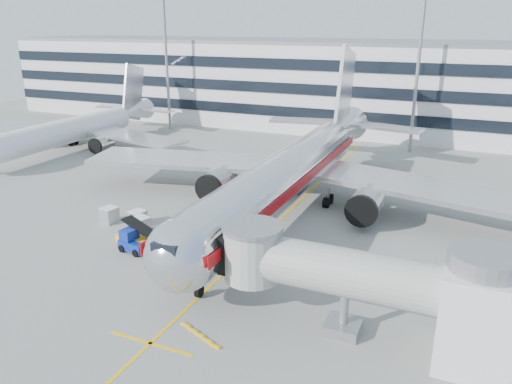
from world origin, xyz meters
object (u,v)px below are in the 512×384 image
at_px(baggage_tug, 133,242).
at_px(cargo_container_right, 138,218).
at_px(cargo_container_left, 109,215).
at_px(ramp_worker, 154,243).
at_px(main_jet, 294,170).
at_px(cargo_container_front, 140,225).
at_px(belt_loader, 143,240).

xyz_separation_m(baggage_tug, cargo_container_right, (-3.14, 4.94, -0.11)).
height_order(cargo_container_left, cargo_container_right, cargo_container_left).
bearing_deg(ramp_worker, cargo_container_right, 92.22).
relative_size(main_jet, cargo_container_front, 27.38).
xyz_separation_m(cargo_container_left, ramp_worker, (7.98, -3.89, 0.09)).
height_order(belt_loader, ramp_worker, belt_loader).
xyz_separation_m(main_jet, belt_loader, (-8.59, -14.53, -3.53)).
relative_size(belt_loader, cargo_container_front, 2.87).
relative_size(cargo_container_left, cargo_container_front, 0.90).
height_order(belt_loader, cargo_container_front, belt_loader).
height_order(baggage_tug, cargo_container_left, baggage_tug).
distance_m(baggage_tug, ramp_worker, 1.91).
distance_m(main_jet, belt_loader, 17.25).
xyz_separation_m(cargo_container_right, cargo_container_front, (1.48, -1.60, 0.07)).
bearing_deg(cargo_container_front, belt_loader, -50.10).
bearing_deg(baggage_tug, ramp_worker, 16.26).
distance_m(cargo_container_front, ramp_worker, 4.49).
bearing_deg(main_jet, ramp_worker, -115.81).
bearing_deg(ramp_worker, cargo_container_left, 107.81).
bearing_deg(cargo_container_left, ramp_worker, -25.95).
distance_m(main_jet, cargo_container_front, 16.45).
xyz_separation_m(baggage_tug, ramp_worker, (1.83, 0.53, 0.02)).
bearing_deg(cargo_container_front, baggage_tug, -63.54).
height_order(main_jet, cargo_container_left, main_jet).
bearing_deg(cargo_container_left, cargo_container_front, -13.47).
height_order(main_jet, baggage_tug, main_jet).
relative_size(cargo_container_front, ramp_worker, 1.09).
height_order(cargo_container_left, cargo_container_front, cargo_container_front).
bearing_deg(belt_loader, ramp_worker, -12.77).
bearing_deg(baggage_tug, cargo_container_front, 116.46).
height_order(cargo_container_front, ramp_worker, ramp_worker).
bearing_deg(belt_loader, cargo_container_left, 151.51).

